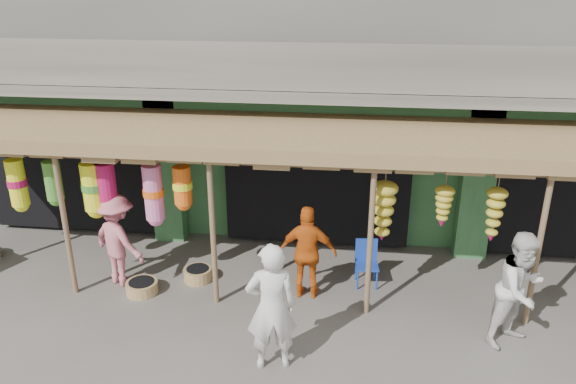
# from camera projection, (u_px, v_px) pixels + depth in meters

# --- Properties ---
(ground) EXTENTS (80.00, 80.00, 0.00)m
(ground) POSITION_uv_depth(u_px,v_px,m) (306.00, 301.00, 9.48)
(ground) COLOR #514C47
(ground) RESTS_ON ground
(building) EXTENTS (16.40, 6.80, 7.00)m
(building) POSITION_uv_depth(u_px,v_px,m) (328.00, 56.00, 12.71)
(building) COLOR gray
(building) RESTS_ON ground
(awning) EXTENTS (14.00, 2.70, 2.79)m
(awning) POSITION_uv_depth(u_px,v_px,m) (302.00, 141.00, 9.27)
(awning) COLOR brown
(awning) RESTS_ON ground
(blue_chair) EXTENTS (0.42, 0.43, 0.82)m
(blue_chair) POSITION_uv_depth(u_px,v_px,m) (367.00, 260.00, 9.87)
(blue_chair) COLOR #18379E
(blue_chair) RESTS_ON ground
(basket_mid) EXTENTS (0.72, 0.72, 0.21)m
(basket_mid) POSITION_uv_depth(u_px,v_px,m) (142.00, 287.00, 9.69)
(basket_mid) COLOR olive
(basket_mid) RESTS_ON ground
(basket_right) EXTENTS (0.51, 0.51, 0.23)m
(basket_right) POSITION_uv_depth(u_px,v_px,m) (198.00, 274.00, 10.08)
(basket_right) COLOR olive
(basket_right) RESTS_ON ground
(person_front) EXTENTS (0.79, 0.61, 1.92)m
(person_front) POSITION_uv_depth(u_px,v_px,m) (271.00, 307.00, 7.61)
(person_front) COLOR silver
(person_front) RESTS_ON ground
(person_right) EXTENTS (1.11, 1.07, 1.80)m
(person_right) POSITION_uv_depth(u_px,v_px,m) (520.00, 290.00, 8.13)
(person_right) COLOR silver
(person_right) RESTS_ON ground
(person_vendor) EXTENTS (0.98, 0.43, 1.65)m
(person_vendor) POSITION_uv_depth(u_px,v_px,m) (308.00, 253.00, 9.34)
(person_vendor) COLOR #CD5813
(person_vendor) RESTS_ON ground
(person_shopper) EXTENTS (1.25, 1.05, 1.69)m
(person_shopper) POSITION_uv_depth(u_px,v_px,m) (118.00, 240.00, 9.74)
(person_shopper) COLOR #C16672
(person_shopper) RESTS_ON ground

